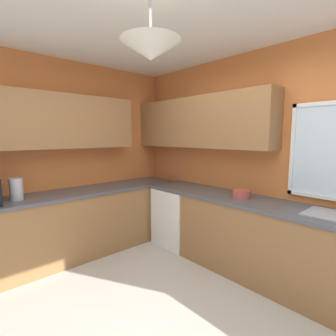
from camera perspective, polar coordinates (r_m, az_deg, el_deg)
The scene contains 7 objects.
ground_plane at distance 2.51m, azimuth -3.35°, elevation -32.79°, with size 9.23×9.23×0.00m, color #B7B2A8.
room_shell at distance 2.96m, azimuth -4.67°, elevation 12.03°, with size 4.31×3.62×2.70m.
counter_run_left at distance 3.70m, azimuth -21.43°, elevation -11.80°, with size 0.65×3.23×0.88m.
counter_run_back at distance 3.17m, azimuth 20.81°, elevation -15.01°, with size 3.40×0.65×0.88m.
dishwasher at distance 3.90m, azimuth 2.51°, elevation -10.69°, with size 0.60×0.60×0.84m, color white.
kettle at distance 3.39m, azimuth -30.71°, elevation -4.10°, with size 0.14×0.14×0.25m, color #B7B7BC.
bowl at distance 3.17m, azimuth 16.02°, elevation -5.58°, with size 0.21×0.21×0.09m, color #B74C42.
Camera 1 is at (1.51, -1.20, 1.61)m, focal length 27.37 mm.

